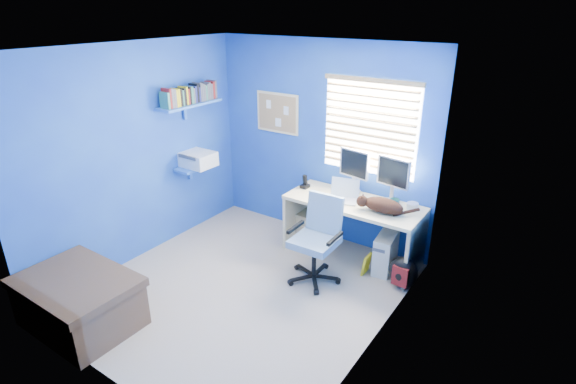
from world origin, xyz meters
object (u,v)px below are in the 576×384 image
Objects in this scene: cat at (383,205)px; tower_pc at (386,252)px; desk at (352,230)px; laptop at (343,192)px; office_chair at (316,250)px.

cat reaches higher than tower_pc.
cat is (0.39, -0.08, 0.45)m from desk.
laptop is 0.51m from cat.
office_chair is (-0.12, -0.63, -0.01)m from desk.
laptop is 0.34× the size of office_chair.
cat is 0.60m from tower_pc.
cat reaches higher than desk.
laptop is at bearing 89.86° from office_chair.
laptop is 0.84m from tower_pc.
office_chair reaches higher than tower_pc.
laptop reaches higher than desk.
desk is 4.84× the size of laptop.
desk is 0.64m from office_chair.
desk is at bearing 78.91° from office_chair.
tower_pc is (0.06, 0.05, -0.60)m from cat.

